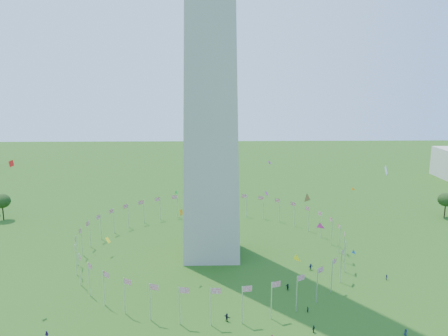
# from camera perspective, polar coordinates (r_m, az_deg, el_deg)

# --- Properties ---
(flag_ring) EXTENTS (80.24, 80.24, 9.00)m
(flag_ring) POSITION_cam_1_polar(r_m,az_deg,el_deg) (137.04, -1.62, -9.45)
(flag_ring) COLOR silver
(flag_ring) RESTS_ON ground
(crowd) EXTENTS (92.28, 58.71, 1.99)m
(crowd) POSITION_cam_1_polar(r_m,az_deg,el_deg) (98.66, 1.89, -20.81)
(crowd) COLOR black
(crowd) RESTS_ON ground
(kites_aloft) EXTENTS (104.30, 73.89, 33.73)m
(kites_aloft) POSITION_cam_1_polar(r_m,az_deg,el_deg) (107.14, 5.37, -6.00)
(kites_aloft) COLOR yellow
(kites_aloft) RESTS_ON ground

